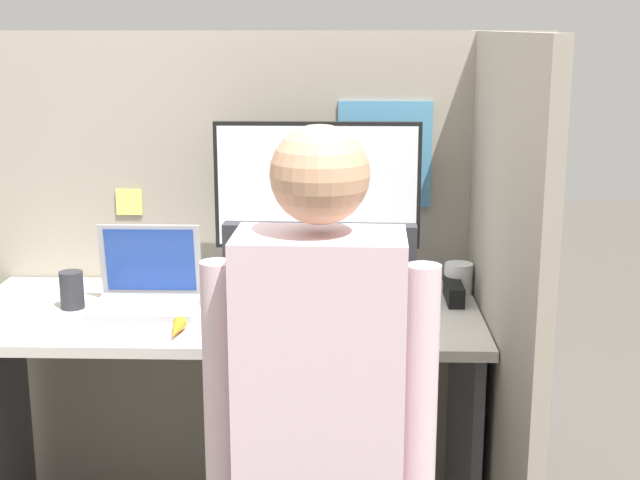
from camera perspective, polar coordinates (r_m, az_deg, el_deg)
cubicle_panel_back at (r=2.95m, az=-5.26°, el=-1.90°), size 2.00×0.05×1.54m
cubicle_panel_right at (r=2.56m, az=11.00°, el=-4.54°), size 0.04×1.28×1.54m
desk at (r=2.68m, az=-6.13°, el=-8.17°), size 1.50×0.65×0.75m
paper_box at (r=2.74m, az=-0.17°, el=-2.75°), size 0.30×0.20×0.07m
monitor at (r=2.67m, az=-0.17°, el=3.14°), size 0.62×0.18×0.46m
laptop at (r=2.66m, az=-11.01°, el=-3.30°), size 0.30×0.22×0.24m
mouse at (r=2.52m, az=-5.22°, el=-4.82°), size 0.06×0.05×0.03m
stapler at (r=2.70m, az=8.56°, el=-3.29°), size 0.05×0.17×0.06m
carrot_toy at (r=2.41m, az=-9.16°, el=-5.64°), size 0.04×0.13×0.04m
person at (r=1.82m, az=-0.02°, el=-11.23°), size 0.48×0.40×1.37m
coffee_mug at (r=2.77m, az=8.84°, el=-2.46°), size 0.09×0.09×0.10m
pen_cup at (r=2.70m, az=-15.60°, el=-3.10°), size 0.07×0.07×0.11m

